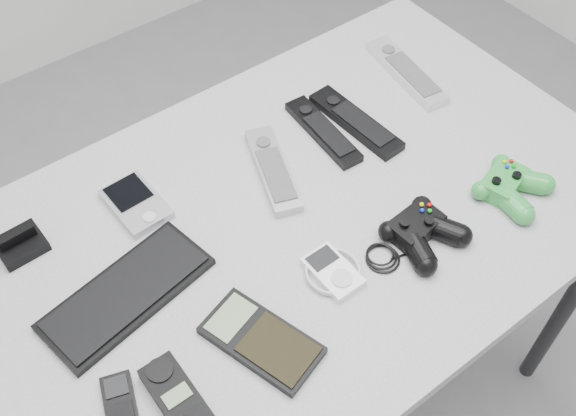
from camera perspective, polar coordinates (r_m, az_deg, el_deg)
floor at (r=1.89m, az=3.92°, el=-15.33°), size 3.50×3.50×0.00m
desk at (r=1.26m, az=1.52°, el=-2.10°), size 1.18×0.76×0.79m
pda_keyboard at (r=1.12m, az=-13.51°, el=-7.00°), size 0.30×0.17×0.02m
dock_bracket at (r=1.22m, az=-21.83°, el=-2.62°), size 0.08×0.07×0.04m
pda at (r=1.23m, az=-12.75°, el=0.40°), size 0.09×0.13×0.02m
remote_silver_a at (r=1.25m, az=-1.29°, el=3.31°), size 0.12×0.22×0.02m
remote_black_a at (r=1.32m, az=2.98°, el=6.54°), size 0.06×0.21×0.02m
remote_black_b at (r=1.35m, az=5.75°, el=7.33°), size 0.06×0.22×0.02m
remote_silver_b at (r=1.47m, az=9.99°, el=11.32°), size 0.09×0.24×0.02m
mobile_phone at (r=1.04m, az=-14.02°, el=-15.92°), size 0.07×0.11×0.02m
cordless_handset at (r=1.01m, az=-8.69°, el=-16.52°), size 0.06×0.18×0.03m
calculator at (r=1.05m, az=-2.28°, el=-11.10°), size 0.14×0.20×0.02m
mp3_player at (r=1.12m, az=3.82°, el=-5.37°), size 0.10×0.10×0.02m
controller_black at (r=1.17m, az=11.23°, el=-1.83°), size 0.23×0.15×0.04m
controller_green at (r=1.28m, az=18.27°, el=1.89°), size 0.16×0.16×0.04m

